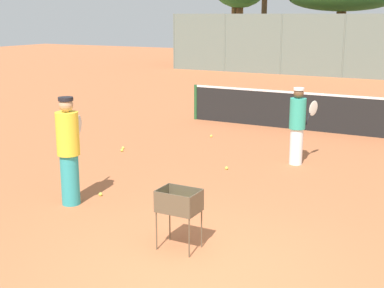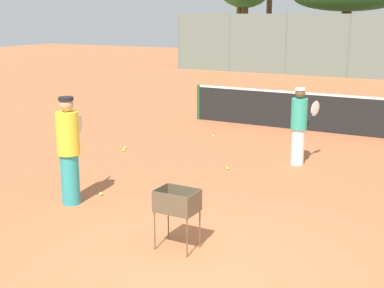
{
  "view_description": "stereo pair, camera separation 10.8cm",
  "coord_description": "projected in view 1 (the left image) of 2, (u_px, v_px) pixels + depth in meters",
  "views": [
    {
      "loc": [
        2.84,
        -5.47,
        3.16
      ],
      "look_at": [
        -1.36,
        2.38,
        1.0
      ],
      "focal_mm": 50.0,
      "sensor_mm": 36.0,
      "label": 1
    },
    {
      "loc": [
        2.93,
        -5.42,
        3.16
      ],
      "look_at": [
        -1.36,
        2.38,
        1.0
      ],
      "focal_mm": 50.0,
      "sensor_mm": 36.0,
      "label": 2
    }
  ],
  "objects": [
    {
      "name": "player_white_outfit",
      "position": [
        69.0,
        150.0,
        8.95
      ],
      "size": [
        0.47,
        0.9,
        1.85
      ],
      "rotation": [
        0.0,
        0.0,
        1.92
      ],
      "color": "teal",
      "rests_on": "ground_plane"
    },
    {
      "name": "player_red_cap",
      "position": [
        297.0,
        125.0,
        11.41
      ],
      "size": [
        0.46,
        0.85,
        1.67
      ],
      "rotation": [
        0.0,
        0.0,
        1.19
      ],
      "color": "white",
      "rests_on": "ground_plane"
    },
    {
      "name": "tennis_ball_2",
      "position": [
        100.0,
        194.0,
        9.55
      ],
      "size": [
        0.07,
        0.07,
        0.07
      ],
      "primitive_type": "sphere",
      "color": "#D1E54C",
      "rests_on": "ground_plane"
    },
    {
      "name": "tennis_ball_3",
      "position": [
        123.0,
        148.0,
        12.87
      ],
      "size": [
        0.07,
        0.07,
        0.07
      ],
      "primitive_type": "sphere",
      "color": "#D1E54C",
      "rests_on": "ground_plane"
    },
    {
      "name": "ground_plane",
      "position": [
        198.0,
        272.0,
        6.73
      ],
      "size": [
        80.0,
        80.0,
        0.0
      ],
      "primitive_type": "plane",
      "color": "#B7663D"
    },
    {
      "name": "tennis_ball_0",
      "position": [
        227.0,
        168.0,
        11.18
      ],
      "size": [
        0.07,
        0.07,
        0.07
      ],
      "primitive_type": "sphere",
      "color": "#D1E54C",
      "rests_on": "ground_plane"
    },
    {
      "name": "tennis_ball_1",
      "position": [
        211.0,
        136.0,
        14.13
      ],
      "size": [
        0.07,
        0.07,
        0.07
      ],
      "primitive_type": "sphere",
      "color": "#D1E54C",
      "rests_on": "ground_plane"
    },
    {
      "name": "tennis_ball_4",
      "position": [
        122.0,
        150.0,
        12.66
      ],
      "size": [
        0.07,
        0.07,
        0.07
      ],
      "primitive_type": "sphere",
      "color": "#D1E54C",
      "rests_on": "ground_plane"
    },
    {
      "name": "ball_cart",
      "position": [
        179.0,
        206.0,
        7.28
      ],
      "size": [
        0.56,
        0.41,
        0.85
      ],
      "color": "brown",
      "rests_on": "ground_plane"
    },
    {
      "name": "tennis_net",
      "position": [
        352.0,
        115.0,
        14.28
      ],
      "size": [
        9.58,
        0.1,
        1.07
      ],
      "color": "#26592D",
      "rests_on": "ground_plane"
    }
  ]
}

